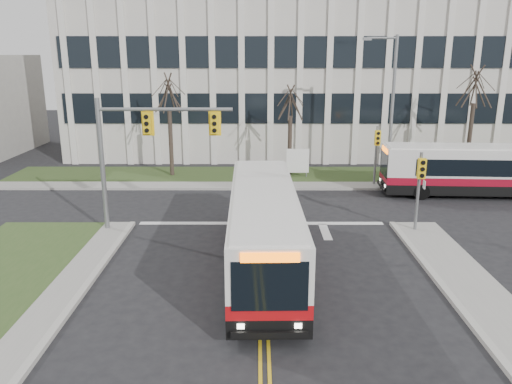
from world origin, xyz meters
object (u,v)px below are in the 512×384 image
object	(u,v)px
bus_main	(264,230)
bus_cross	(478,172)
directory_sign	(298,161)
streetlight	(390,102)

from	to	relation	value
bus_main	bus_cross	size ratio (longest dim) A/B	1.04
bus_cross	directory_sign	bearing A→B (deg)	-109.30
streetlight	bus_cross	distance (m)	6.66
streetlight	directory_sign	xyz separation A→B (m)	(-5.53, 1.30, -4.02)
directory_sign	bus_main	bearing A→B (deg)	-99.62
streetlight	bus_cross	world-z (taller)	streetlight
bus_main	directory_sign	bearing A→B (deg)	79.39
streetlight	bus_cross	size ratio (longest dim) A/B	0.84
streetlight	directory_sign	world-z (taller)	streetlight
directory_sign	bus_main	xyz separation A→B (m)	(-2.46, -14.49, 0.34)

